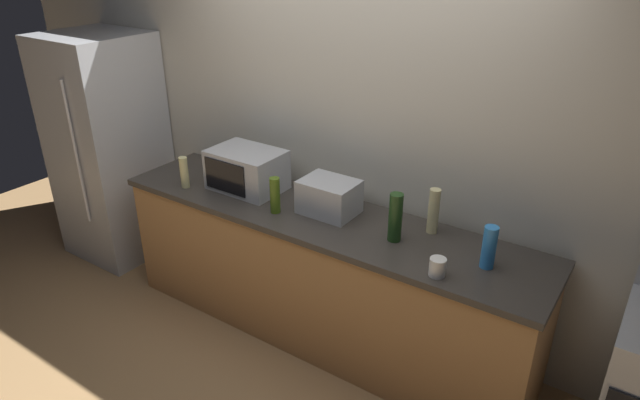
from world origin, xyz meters
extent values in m
plane|color=#A87F51|center=(0.00, 0.00, 0.00)|extent=(8.00, 8.00, 0.00)
cube|color=beige|center=(0.00, 0.81, 1.35)|extent=(6.40, 0.10, 2.70)
cube|color=#B27F4C|center=(0.00, 0.40, 0.43)|extent=(2.80, 0.60, 0.86)
cube|color=#38332D|center=(0.00, 0.40, 0.88)|extent=(2.84, 0.64, 0.04)
cube|color=#B7BABF|center=(-2.05, 0.40, 0.90)|extent=(0.72, 0.70, 1.80)
cylinder|color=silver|center=(-1.91, 0.03, 1.00)|extent=(0.02, 0.02, 1.10)
cube|color=#B7BABF|center=(-0.62, 0.45, 1.04)|extent=(0.48, 0.34, 0.27)
cube|color=black|center=(-0.66, 0.28, 1.04)|extent=(0.34, 0.01, 0.21)
cube|color=#B7BABF|center=(0.03, 0.46, 1.01)|extent=(0.34, 0.26, 0.21)
cylinder|color=#4C6B19|center=(-0.25, 0.27, 1.01)|extent=(0.06, 0.06, 0.23)
cylinder|color=beige|center=(0.66, 0.59, 1.04)|extent=(0.06, 0.06, 0.27)
cylinder|color=beige|center=(-0.99, 0.23, 1.01)|extent=(0.06, 0.06, 0.22)
cylinder|color=#1E3F19|center=(0.52, 0.38, 1.04)|extent=(0.08, 0.08, 0.29)
cylinder|color=#338CE5|center=(1.04, 0.40, 1.02)|extent=(0.07, 0.07, 0.23)
cylinder|color=white|center=(0.86, 0.18, 0.95)|extent=(0.08, 0.08, 0.10)
camera|label=1|loc=(1.71, -2.11, 2.47)|focal=31.18mm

